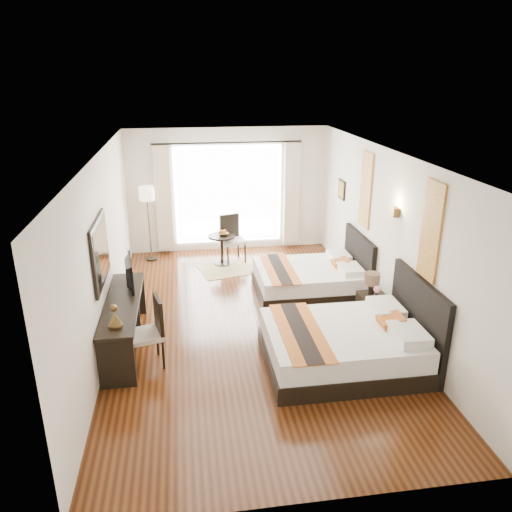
{
  "coord_description": "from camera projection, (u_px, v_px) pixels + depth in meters",
  "views": [
    {
      "loc": [
        -1.01,
        -7.35,
        3.96
      ],
      "look_at": [
        0.14,
        0.35,
        1.05
      ],
      "focal_mm": 35.0,
      "sensor_mm": 36.0,
      "label": 1
    }
  ],
  "objects": [
    {
      "name": "wall_headboard",
      "position": [
        386.0,
        237.0,
        8.15
      ],
      "size": [
        0.01,
        7.5,
        2.8
      ],
      "primitive_type": "cube",
      "color": "silver",
      "rests_on": "floor"
    },
    {
      "name": "wall_entry",
      "position": [
        309.0,
        381.0,
        4.38
      ],
      "size": [
        4.5,
        0.01,
        2.8
      ],
      "primitive_type": "cube",
      "color": "silver",
      "rests_on": "floor"
    },
    {
      "name": "art_panel_near",
      "position": [
        431.0,
        231.0,
        6.64
      ],
      "size": [
        0.03,
        0.5,
        1.35
      ],
      "primitive_type": "cube",
      "color": "maroon",
      "rests_on": "wall_headboard"
    },
    {
      "name": "television",
      "position": [
        125.0,
        273.0,
        7.8
      ],
      "size": [
        0.21,
        0.81,
        0.46
      ],
      "primitive_type": "imported",
      "rotation": [
        0.0,
        0.0,
        1.7
      ],
      "color": "black",
      "rests_on": "console_desk"
    },
    {
      "name": "mirror_glass",
      "position": [
        102.0,
        252.0,
        7.06
      ],
      "size": [
        0.01,
        1.12,
        0.82
      ],
      "primitive_type": "cube",
      "color": "white",
      "rests_on": "mirror_frame"
    },
    {
      "name": "bed_far",
      "position": [
        312.0,
        278.0,
        9.38
      ],
      "size": [
        1.99,
        1.55,
        1.12
      ],
      "color": "black",
      "rests_on": "floor"
    },
    {
      "name": "side_table",
      "position": [
        222.0,
        250.0,
        10.73
      ],
      "size": [
        0.57,
        0.57,
        0.66
      ],
      "primitive_type": "cylinder",
      "color": "black",
      "rests_on": "floor"
    },
    {
      "name": "sheer_curtain",
      "position": [
        229.0,
        195.0,
        11.28
      ],
      "size": [
        2.3,
        0.02,
        2.1
      ],
      "primitive_type": "cube",
      "color": "white",
      "rests_on": "wall_window"
    },
    {
      "name": "ceiling",
      "position": [
        250.0,
        155.0,
        7.36
      ],
      "size": [
        4.5,
        7.5,
        0.02
      ],
      "primitive_type": "cube",
      "color": "white",
      "rests_on": "wall_headboard"
    },
    {
      "name": "wall_sconce",
      "position": [
        395.0,
        212.0,
        7.65
      ],
      "size": [
        0.1,
        0.14,
        0.14
      ],
      "primitive_type": "cube",
      "color": "#4C381B",
      "rests_on": "wall_headboard"
    },
    {
      "name": "art_panel_far",
      "position": [
        366.0,
        190.0,
        8.92
      ],
      "size": [
        0.03,
        0.5,
        1.35
      ],
      "primitive_type": "cube",
      "color": "maroon",
      "rests_on": "wall_headboard"
    },
    {
      "name": "wall_window",
      "position": [
        228.0,
        190.0,
        11.32
      ],
      "size": [
        4.5,
        0.01,
        2.8
      ],
      "primitive_type": "cube",
      "color": "silver",
      "rests_on": "floor"
    },
    {
      "name": "window_glass",
      "position": [
        228.0,
        195.0,
        11.34
      ],
      "size": [
        2.4,
        0.02,
        2.2
      ],
      "primitive_type": "cube",
      "color": "white",
      "rests_on": "wall_window"
    },
    {
      "name": "console_desk",
      "position": [
        124.0,
        324.0,
        7.5
      ],
      "size": [
        0.5,
        2.2,
        0.76
      ],
      "primitive_type": "cube",
      "color": "black",
      "rests_on": "floor"
    },
    {
      "name": "bronze_figurine",
      "position": [
        115.0,
        318.0,
        6.57
      ],
      "size": [
        0.22,
        0.22,
        0.29
      ],
      "primitive_type": null,
      "rotation": [
        0.0,
        0.0,
        -0.18
      ],
      "color": "#4C381B",
      "rests_on": "console_desk"
    },
    {
      "name": "vase",
      "position": [
        376.0,
        297.0,
        7.93
      ],
      "size": [
        0.18,
        0.18,
        0.14
      ],
      "primitive_type": "imported",
      "rotation": [
        0.0,
        0.0,
        -0.38
      ],
      "color": "black",
      "rests_on": "nightstand"
    },
    {
      "name": "fruit_bowl",
      "position": [
        223.0,
        234.0,
        10.59
      ],
      "size": [
        0.29,
        0.29,
        0.06
      ],
      "primitive_type": "imported",
      "rotation": [
        0.0,
        0.0,
        0.27
      ],
      "color": "#492D1A",
      "rests_on": "side_table"
    },
    {
      "name": "mirror_frame",
      "position": [
        100.0,
        252.0,
        7.06
      ],
      "size": [
        0.04,
        1.25,
        0.95
      ],
      "primitive_type": "cube",
      "color": "black",
      "rests_on": "wall_desk"
    },
    {
      "name": "wall_desk",
      "position": [
        104.0,
        251.0,
        7.54
      ],
      "size": [
        0.01,
        7.5,
        2.8
      ],
      "primitive_type": "cube",
      "color": "silver",
      "rests_on": "floor"
    },
    {
      "name": "window_chair",
      "position": [
        233.0,
        248.0,
        10.92
      ],
      "size": [
        0.59,
        0.59,
        1.02
      ],
      "rotation": [
        0.0,
        0.0,
        -1.3
      ],
      "color": "#BAA48F",
      "rests_on": "floor"
    },
    {
      "name": "table_lamp",
      "position": [
        372.0,
        280.0,
        8.07
      ],
      "size": [
        0.25,
        0.25,
        0.39
      ],
      "color": "black",
      "rests_on": "nightstand"
    },
    {
      "name": "drape_left",
      "position": [
        164.0,
        199.0,
        11.05
      ],
      "size": [
        0.35,
        0.14,
        2.35
      ],
      "primitive_type": "cube",
      "color": "beige",
      "rests_on": "floor"
    },
    {
      "name": "jute_rug",
      "position": [
        230.0,
        269.0,
        10.55
      ],
      "size": [
        1.4,
        1.11,
        0.01
      ],
      "primitive_type": "cube",
      "rotation": [
        0.0,
        0.0,
        0.23
      ],
      "color": "tan",
      "rests_on": "floor"
    },
    {
      "name": "desk_chair",
      "position": [
        148.0,
        345.0,
        7.06
      ],
      "size": [
        0.57,
        0.57,
        1.01
      ],
      "rotation": [
        0.0,
        0.0,
        3.38
      ],
      "color": "#BAA48F",
      "rests_on": "floor"
    },
    {
      "name": "nightstand",
      "position": [
        373.0,
        310.0,
        8.2
      ],
      "size": [
        0.43,
        0.53,
        0.51
      ],
      "primitive_type": "cube",
      "color": "black",
      "rests_on": "floor"
    },
    {
      "name": "floor_lamp",
      "position": [
        147.0,
        198.0,
        10.63
      ],
      "size": [
        0.33,
        0.33,
        1.65
      ],
      "color": "black",
      "rests_on": "floor"
    },
    {
      "name": "floor",
      "position": [
        251.0,
        323.0,
        8.34
      ],
      "size": [
        4.5,
        7.5,
        0.01
      ],
      "primitive_type": "cube",
      "color": "black",
      "rests_on": "ground"
    },
    {
      "name": "drape_right",
      "position": [
        292.0,
        194.0,
        11.45
      ],
      "size": [
        0.35,
        0.14,
        2.35
      ],
      "primitive_type": "cube",
      "color": "beige",
      "rests_on": "floor"
    },
    {
      "name": "bed_near",
      "position": [
        348.0,
        344.0,
        7.06
      ],
      "size": [
        2.22,
        1.73,
        1.25
      ],
      "color": "black",
      "rests_on": "floor"
    }
  ]
}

